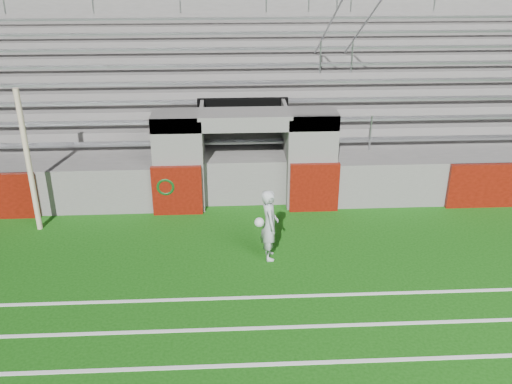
{
  "coord_description": "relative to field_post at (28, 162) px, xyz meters",
  "views": [
    {
      "loc": [
        -0.46,
        -10.69,
        6.75
      ],
      "look_at": [
        0.2,
        1.8,
        1.1
      ],
      "focal_mm": 40.0,
      "sensor_mm": 36.0,
      "label": 1
    }
  ],
  "objects": [
    {
      "name": "goalkeeper_with_ball",
      "position": [
        5.66,
        -1.71,
        -0.95
      ],
      "size": [
        0.57,
        0.67,
        1.68
      ],
      "color": "#B7BCC1",
      "rests_on": "ground"
    },
    {
      "name": "field_post",
      "position": [
        0.0,
        0.0,
        0.0
      ],
      "size": [
        0.13,
        0.13,
        3.59
      ],
      "primitive_type": "cylinder",
      "color": "beige",
      "rests_on": "ground"
    },
    {
      "name": "stadium_structure",
      "position": [
        5.23,
        5.68,
        -0.3
      ],
      "size": [
        26.0,
        8.48,
        5.42
      ],
      "color": "#62605D",
      "rests_on": "ground"
    },
    {
      "name": "ground",
      "position": [
        5.23,
        -2.29,
        -1.8
      ],
      "size": [
        90.0,
        90.0,
        0.0
      ],
      "primitive_type": "plane",
      "color": "#124A0C",
      "rests_on": "ground"
    },
    {
      "name": "hose_coil",
      "position": [
        3.14,
        0.63,
        -1.01
      ],
      "size": [
        0.49,
        0.14,
        0.53
      ],
      "color": "#0C3F18",
      "rests_on": "ground"
    }
  ]
}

